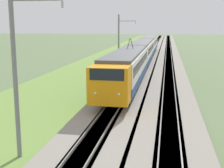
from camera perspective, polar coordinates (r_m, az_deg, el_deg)
ballast_main at (r=54.78m, az=5.92°, el=4.24°), size 240.00×4.40×0.30m
ballast_adjacent at (r=54.64m, az=10.30°, el=4.10°), size 240.00×4.40×0.30m
track_main at (r=54.78m, az=5.92°, el=4.25°), size 240.00×1.57×0.45m
track_adjacent at (r=54.64m, az=10.30°, el=4.11°), size 240.00×1.57×0.45m
grass_verge at (r=55.61m, az=-0.66°, el=4.30°), size 240.00×10.31×0.12m
passenger_train at (r=49.71m, az=5.55°, el=6.07°), size 58.34×2.94×4.95m
catenary_mast_near at (r=15.09m, az=-17.16°, el=2.32°), size 0.22×2.56×8.42m
catenary_mast_mid at (r=45.20m, az=1.31°, el=7.83°), size 0.22×2.56×7.80m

